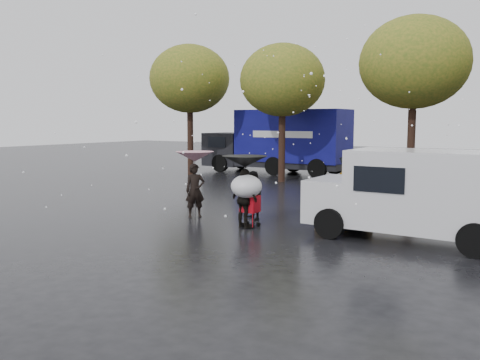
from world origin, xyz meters
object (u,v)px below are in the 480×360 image
Objects in this scene: white_van at (416,193)px; person_black at (245,198)px; blue_truck at (279,142)px; yellow_taxi at (390,168)px; person_pink at (195,191)px; vendor_cart at (346,199)px; shopping_cart at (247,189)px.

person_black is at bearing -166.27° from white_van.
yellow_taxi is at bearing -14.53° from blue_truck.
person_black is 0.20× the size of blue_truck.
blue_truck is 1.89× the size of yellow_taxi.
blue_truck reaches higher than white_van.
person_pink is 0.20× the size of blue_truck.
white_van is 0.59× the size of blue_truck.
vendor_cart is 0.31× the size of white_van.
white_van is (4.19, 1.01, 0.10)m from shopping_cart.
person_pink is 2.15m from person_black.
yellow_taxi reaches higher than vendor_cart.
person_pink is at bearing 152.37° from yellow_taxi.
vendor_cart is at bearing 157.28° from white_van.
white_van is at bearing -147.83° from person_black.
shopping_cart is at bearing -63.67° from person_pink.
blue_truck is (-10.35, 12.30, 0.60)m from white_van.
person_pink is 4.47m from vendor_cart.
person_black is 1.11× the size of shopping_cart.
person_pink is at bearing -175.30° from white_van.
shopping_cart is (2.15, -0.49, 0.25)m from person_pink.
person_pink is 2.22m from shopping_cart.
person_black is 0.26m from shopping_cart.
shopping_cart is 0.30× the size of white_van.
blue_truck is at bearing -47.00° from person_black.
white_van reaches higher than person_pink.
yellow_taxi is at bearing 25.77° from person_pink.
yellow_taxi is (0.58, 11.61, -0.07)m from person_black.
white_van is at bearing -174.95° from yellow_taxi.
white_van is (4.25, 1.04, 0.35)m from person_black.
vendor_cart is at bearing -119.93° from person_black.
shopping_cart is at bearing -65.20° from blue_truck.
white_van is (2.10, -0.88, 0.43)m from vendor_cart.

